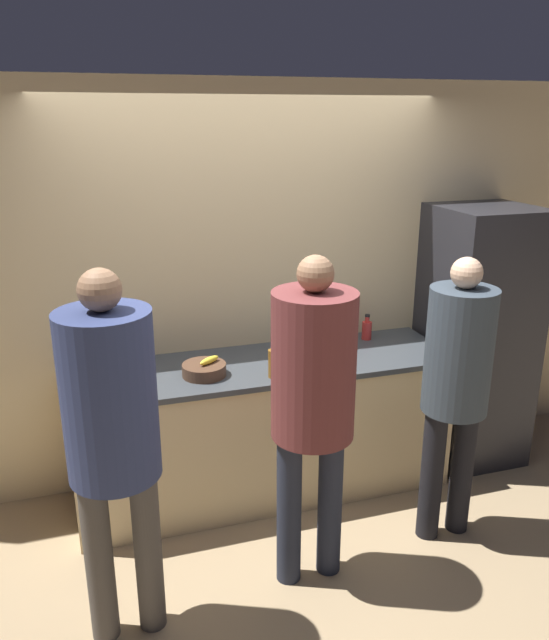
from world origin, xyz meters
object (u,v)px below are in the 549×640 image
(utensil_crock, at_px, (332,334))
(cup_white, at_px, (345,345))
(person_left, at_px, (112,424))
(bottle_red, at_px, (367,329))
(fruit_bowl, at_px, (204,369))
(bottle_amber, at_px, (274,362))
(person_right, at_px, (456,376))
(person_center, at_px, (312,389))
(refrigerator, at_px, (475,336))

(utensil_crock, relative_size, cup_white, 3.14)
(person_left, bearing_deg, bottle_red, 33.27)
(fruit_bowl, bearing_deg, utensil_crock, 16.13)
(person_left, height_order, cup_white, person_left)
(fruit_bowl, relative_size, bottle_red, 1.48)
(bottle_amber, bearing_deg, utensil_crock, 37.51)
(person_right, distance_m, utensil_crock, 1.00)
(person_left, height_order, person_center, person_left)
(refrigerator, xyz_separation_m, person_left, (-2.52, -0.98, 0.21))
(person_right, bearing_deg, person_left, -173.69)
(refrigerator, bearing_deg, fruit_bowl, -176.74)
(person_left, xyz_separation_m, cup_white, (1.54, 1.01, -0.17))
(person_center, bearing_deg, bottle_red, 52.74)
(person_right, bearing_deg, cup_white, 111.67)
(refrigerator, xyz_separation_m, person_center, (-1.56, -0.88, 0.19))
(refrigerator, distance_m, person_left, 2.71)
(bottle_red, xyz_separation_m, cup_white, (-0.23, -0.15, -0.03))
(person_right, xyz_separation_m, bottle_amber, (-0.90, 0.52, -0.01))
(bottle_red, bearing_deg, refrigerator, -13.30)
(person_left, xyz_separation_m, fruit_bowl, (0.57, 0.87, -0.17))
(bottle_amber, bearing_deg, person_right, -30.06)
(bottle_amber, distance_m, bottle_red, 0.92)
(fruit_bowl, xyz_separation_m, bottle_red, (1.19, 0.29, 0.03))
(person_left, distance_m, bottle_amber, 1.21)
(fruit_bowl, bearing_deg, person_right, -27.42)
(utensil_crock, relative_size, bottle_red, 1.42)
(utensil_crock, height_order, bottle_red, utensil_crock)
(fruit_bowl, bearing_deg, bottle_amber, -20.77)
(person_right, xyz_separation_m, utensil_crock, (-0.36, 0.93, -0.03))
(person_center, distance_m, bottle_red, 1.33)
(person_left, bearing_deg, person_right, 6.31)
(utensil_crock, bearing_deg, person_left, -142.77)
(fruit_bowl, xyz_separation_m, cup_white, (0.96, 0.14, -0.00))
(person_right, relative_size, bottle_amber, 6.87)
(person_right, distance_m, bottle_red, 0.96)
(utensil_crock, height_order, cup_white, utensil_crock)
(person_right, distance_m, fruit_bowl, 1.45)
(utensil_crock, bearing_deg, bottle_amber, -142.49)
(refrigerator, bearing_deg, bottle_red, 166.70)
(bottle_red, bearing_deg, person_right, -84.73)
(person_center, xyz_separation_m, utensil_crock, (0.53, 1.03, -0.12))
(fruit_bowl, bearing_deg, person_center, -62.97)
(person_center, xyz_separation_m, bottle_red, (0.80, 1.06, -0.12))
(person_left, xyz_separation_m, bottle_amber, (0.96, 0.72, -0.11))
(bottle_amber, bearing_deg, person_center, -89.44)
(person_center, bearing_deg, fruit_bowl, 117.03)
(fruit_bowl, xyz_separation_m, bottle_amber, (0.38, -0.15, 0.06))
(person_right, xyz_separation_m, cup_white, (-0.32, 0.80, -0.07))
(person_left, distance_m, bottle_red, 2.12)
(refrigerator, distance_m, cup_white, 0.99)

